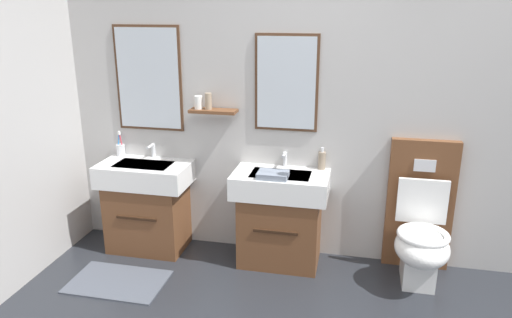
{
  "coord_description": "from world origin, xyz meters",
  "views": [
    {
      "loc": [
        -0.09,
        -1.88,
        1.91
      ],
      "look_at": [
        -0.81,
        1.39,
        0.84
      ],
      "focal_mm": 33.76,
      "sensor_mm": 36.0,
      "label": 1
    }
  ],
  "objects_px": {
    "toilet": "(420,230)",
    "toothbrush_cup": "(121,149)",
    "soap_dispenser": "(322,160)",
    "vanity_sink_right": "(280,215)",
    "vanity_sink_left": "(148,203)",
    "folded_hand_towel": "(273,175)"
  },
  "relations": [
    {
      "from": "toilet",
      "to": "toothbrush_cup",
      "type": "xyz_separation_m",
      "value": [
        -2.39,
        0.16,
        0.41
      ]
    },
    {
      "from": "soap_dispenser",
      "to": "toothbrush_cup",
      "type": "bearing_deg",
      "value": -179.66
    },
    {
      "from": "vanity_sink_right",
      "to": "toilet",
      "type": "distance_m",
      "value": 1.02
    },
    {
      "from": "toothbrush_cup",
      "to": "folded_hand_towel",
      "type": "xyz_separation_m",
      "value": [
        1.32,
        -0.26,
        -0.03
      ]
    },
    {
      "from": "soap_dispenser",
      "to": "vanity_sink_right",
      "type": "bearing_deg",
      "value": -151.96
    },
    {
      "from": "vanity_sink_right",
      "to": "toilet",
      "type": "xyz_separation_m",
      "value": [
        1.02,
        -0.02,
        -0.01
      ]
    },
    {
      "from": "vanity_sink_left",
      "to": "soap_dispenser",
      "type": "height_order",
      "value": "soap_dispenser"
    },
    {
      "from": "vanity_sink_left",
      "to": "toothbrush_cup",
      "type": "xyz_separation_m",
      "value": [
        -0.28,
        0.14,
        0.4
      ]
    },
    {
      "from": "soap_dispenser",
      "to": "toilet",
      "type": "bearing_deg",
      "value": -13.09
    },
    {
      "from": "vanity_sink_left",
      "to": "toilet",
      "type": "bearing_deg",
      "value": -0.52
    },
    {
      "from": "vanity_sink_left",
      "to": "toilet",
      "type": "distance_m",
      "value": 2.11
    },
    {
      "from": "soap_dispenser",
      "to": "vanity_sink_left",
      "type": "bearing_deg",
      "value": -173.69
    },
    {
      "from": "vanity_sink_right",
      "to": "toothbrush_cup",
      "type": "xyz_separation_m",
      "value": [
        -1.36,
        0.14,
        0.4
      ]
    },
    {
      "from": "toothbrush_cup",
      "to": "soap_dispenser",
      "type": "bearing_deg",
      "value": 0.34
    },
    {
      "from": "vanity_sink_right",
      "to": "folded_hand_towel",
      "type": "distance_m",
      "value": 0.39
    },
    {
      "from": "vanity_sink_right",
      "to": "folded_hand_towel",
      "type": "relative_size",
      "value": 3.31
    },
    {
      "from": "toilet",
      "to": "toothbrush_cup",
      "type": "relative_size",
      "value": 4.81
    },
    {
      "from": "toothbrush_cup",
      "to": "folded_hand_towel",
      "type": "relative_size",
      "value": 0.94
    },
    {
      "from": "folded_hand_towel",
      "to": "soap_dispenser",
      "type": "bearing_deg",
      "value": 39.97
    },
    {
      "from": "toilet",
      "to": "soap_dispenser",
      "type": "distance_m",
      "value": 0.87
    },
    {
      "from": "toilet",
      "to": "folded_hand_towel",
      "type": "height_order",
      "value": "toilet"
    },
    {
      "from": "toilet",
      "to": "folded_hand_towel",
      "type": "bearing_deg",
      "value": -174.52
    }
  ]
}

